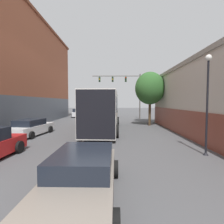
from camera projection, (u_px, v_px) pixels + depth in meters
lane_center_line at (92, 130)px, 16.32m from camera, size 0.14×42.83×0.01m
bus at (103, 109)px, 16.18m from camera, size 3.15×10.71×3.50m
hatchback_foreground at (82, 176)px, 4.80m from camera, size 2.06×4.55×1.23m
parked_car_left_near at (78, 113)px, 31.06m from camera, size 2.47×4.11×1.46m
parked_car_left_far at (31, 128)px, 13.85m from camera, size 2.32×4.63×1.29m
traffic_signal_gantry at (125, 86)px, 27.37m from camera, size 7.57×0.36×7.04m
street_lamp at (207, 100)px, 8.54m from camera, size 0.30×0.30×4.93m
street_tree_near at (150, 88)px, 19.45m from camera, size 3.29×2.96×6.00m
street_tree_far at (150, 90)px, 22.82m from camera, size 3.27×2.94×6.05m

